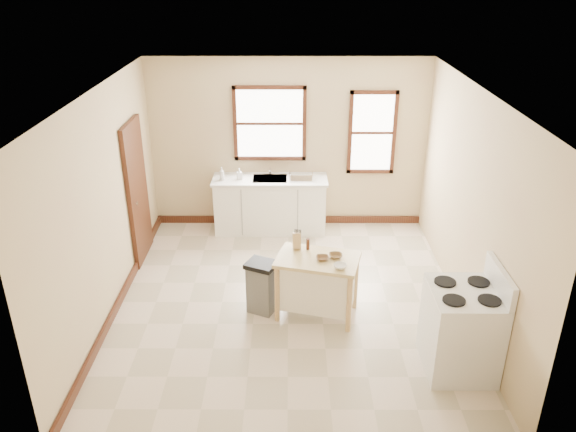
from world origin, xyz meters
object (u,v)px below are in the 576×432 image
at_px(soap_bottle_b, 239,174).
at_px(gas_stove, 462,320).
at_px(kitchen_island, 317,286).
at_px(knife_block, 297,241).
at_px(bowl_c, 340,266).
at_px(soap_bottle_a, 222,174).
at_px(dish_rack, 301,176).
at_px(bowl_a, 323,258).
at_px(bowl_b, 336,256).
at_px(pepper_grinder, 308,244).
at_px(trash_bin, 262,287).

xyz_separation_m(soap_bottle_b, gas_stove, (2.67, -3.44, -0.39)).
distance_m(kitchen_island, knife_block, 0.62).
xyz_separation_m(knife_block, bowl_c, (0.51, -0.50, -0.08)).
relative_size(soap_bottle_a, gas_stove, 0.17).
bearing_deg(dish_rack, soap_bottle_a, 162.91).
bearing_deg(soap_bottle_a, knife_block, -78.62).
bearing_deg(soap_bottle_a, kitchen_island, -76.48).
distance_m(bowl_a, bowl_c, 0.29).
xyz_separation_m(kitchen_island, knife_block, (-0.26, 0.25, 0.51)).
height_order(soap_bottle_b, bowl_b, soap_bottle_b).
xyz_separation_m(knife_block, bowl_a, (0.31, -0.29, -0.08)).
xyz_separation_m(kitchen_island, bowl_c, (0.25, -0.25, 0.43)).
xyz_separation_m(kitchen_island, gas_stove, (1.51, -1.02, 0.22)).
xyz_separation_m(bowl_a, bowl_c, (0.20, -0.21, 0.01)).
xyz_separation_m(knife_block, pepper_grinder, (0.14, -0.02, -0.03)).
relative_size(soap_bottle_a, knife_block, 1.08).
bearing_deg(pepper_grinder, gas_stove, -37.37).
bearing_deg(bowl_a, knife_block, 137.02).
bearing_deg(trash_bin, gas_stove, -1.83).
bearing_deg(knife_block, soap_bottle_b, 107.47).
bearing_deg(bowl_c, knife_block, 135.61).
bearing_deg(pepper_grinder, bowl_b, -32.30).
bearing_deg(soap_bottle_b, bowl_c, -77.72).
xyz_separation_m(soap_bottle_a, bowl_b, (1.65, -2.36, -0.19)).
height_order(pepper_grinder, trash_bin, pepper_grinder).
bearing_deg(bowl_a, bowl_b, 18.90).
height_order(knife_block, bowl_c, knife_block).
distance_m(soap_bottle_b, trash_bin, 2.48).
relative_size(trash_bin, gas_stove, 0.57).
height_order(pepper_grinder, bowl_c, pepper_grinder).
distance_m(soap_bottle_a, bowl_b, 2.89).
bearing_deg(trash_bin, bowl_b, 20.66).
height_order(dish_rack, pepper_grinder, dish_rack).
bearing_deg(gas_stove, soap_bottle_a, 130.90).
relative_size(pepper_grinder, bowl_c, 0.94).
distance_m(dish_rack, knife_block, 2.18).
xyz_separation_m(soap_bottle_a, dish_rack, (1.27, 0.04, -0.06)).
bearing_deg(knife_block, bowl_a, -47.97).
xyz_separation_m(kitchen_island, trash_bin, (-0.70, 0.08, -0.05)).
relative_size(soap_bottle_b, bowl_a, 1.15).
bearing_deg(knife_block, pepper_grinder, -14.39).
bearing_deg(dish_rack, knife_block, -111.57).
bearing_deg(dish_rack, bowl_c, -100.24).
distance_m(bowl_b, bowl_c, 0.27).
bearing_deg(knife_block, bowl_b, -31.28).
bearing_deg(gas_stove, trash_bin, 153.70).
distance_m(bowl_c, trash_bin, 1.12).
xyz_separation_m(soap_bottle_a, bowl_a, (1.49, -2.42, -0.19)).
distance_m(knife_block, gas_stove, 2.20).
distance_m(knife_block, pepper_grinder, 0.14).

